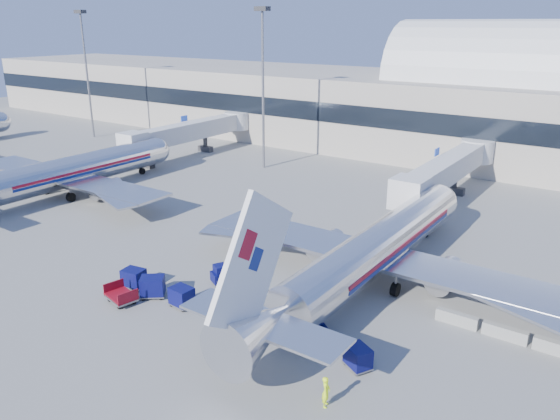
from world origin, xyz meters
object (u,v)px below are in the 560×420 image
Objects in this scene: airliner_main at (373,250)px; cart_open_red at (122,297)px; barrier_far at (558,349)px; jetbridge_mid at (195,130)px; cart_solo_far at (358,357)px; cart_solo_near at (240,327)px; jetbridge_near at (451,168)px; cart_train_b at (153,286)px; cart_train_a at (182,296)px; airliner_mid at (63,173)px; mast_west at (263,65)px; barrier_mid at (505,333)px; barrier_near at (457,319)px; mast_far_west at (85,56)px; ramp_worker at (326,392)px; tug_lead at (236,301)px; tug_right at (318,327)px; tug_left at (225,274)px; cart_train_c at (134,278)px.

cart_open_red is (-14.29, -14.14, -2.45)m from airliner_main.
jetbridge_mid is at bearing 153.98° from barrier_far.
cart_solo_near is at bearing -141.97° from cart_solo_far.
jetbridge_near is 38.36m from cart_solo_far.
cart_train_a is at bearing -34.26° from cart_train_b.
airliner_mid is 30.57m from mast_west.
jetbridge_near is at bearing 115.44° from barrier_mid.
cart_open_red is (-28.89, -11.64, 0.03)m from barrier_far.
cart_train_b is at bearing -155.47° from barrier_near.
mast_far_west is 86.39m from ramp_worker.
barrier_near is at bearing -28.80° from jetbridge_mid.
tug_right is at bearing -16.18° from tug_lead.
cart_train_a is at bearing -130.10° from airliner_main.
mast_far_west reaches higher than jetbridge_near.
barrier_far is at bearing -26.02° from jetbridge_mid.
airliner_main is 1.65× the size of mast_west.
cart_open_red is at bearing -155.55° from barrier_mid.
airliner_main is at bearing -40.36° from mast_west.
tug_lead is (-3.98, -36.25, -3.21)m from jetbridge_near.
barrier_mid is at bearing 180.00° from barrier_far.
jetbridge_mid is 18.06m from mast_west.
ramp_worker is at bearing -9.29° from cart_train_a.
mast_west is at bearing 168.12° from tug_right.
airliner_main is 13.29× the size of cart_open_red.
cart_solo_near is at bearing -105.91° from tug_right.
tug_right is 13.85m from cart_train_b.
tug_right is 0.80× the size of cart_open_red.
cart_solo_far is at bearing -13.61° from airliner_mid.
tug_right is (44.98, -35.77, -3.32)m from jetbridge_mid.
jetbridge_near reaches higher than tug_left.
airliner_mid is 20.79× the size of cart_solo_near.
tug_left reaches higher than cart_open_red.
airliner_main is 26.43m from jetbridge_near.
tug_lead is 0.95× the size of cart_open_red.
cart_train_c reaches higher than tug_lead.
airliner_mid is 19.82× the size of cart_train_a.
barrier_far is at bearing -0.57° from tug_lead.
cart_solo_far is (8.32, 1.45, 0.01)m from cart_solo_near.
barrier_near is 1.60× the size of cart_train_a.
cart_open_red is (-10.56, -1.41, -0.31)m from cart_solo_near.
jetbridge_mid is at bearing 91.41° from cart_train_b.
airliner_mid is 49.31m from ramp_worker.
barrier_mid is 1.25× the size of cart_train_b.
airliner_mid is (-42.00, 0.00, 0.00)m from airliner_main.
jetbridge_near is at bearing 83.15° from cart_train_a.
cart_open_red is (-4.26, -2.23, -0.36)m from cart_train_a.
tug_left is at bearing -168.42° from barrier_mid.
cart_open_red is at bearing -159.73° from cart_train_b.
tug_lead is 1.28× the size of cart_solo_far.
cart_train_c is 2.59m from cart_open_red.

